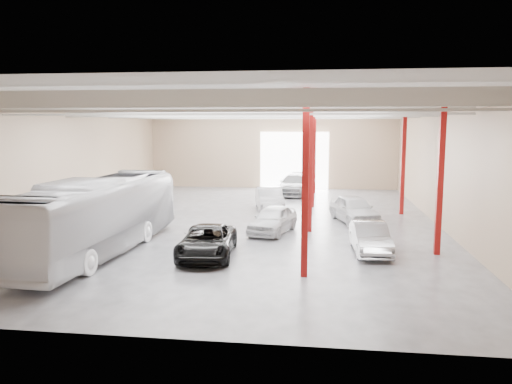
% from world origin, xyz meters
% --- Properties ---
extents(depot_shell, '(22.12, 32.12, 7.06)m').
position_xyz_m(depot_shell, '(0.13, 0.48, 4.98)').
color(depot_shell, '#48474D').
rests_on(depot_shell, ground).
extents(coach_bus, '(3.42, 12.22, 3.37)m').
position_xyz_m(coach_bus, '(-5.41, -7.74, 1.68)').
color(coach_bus, silver).
rests_on(coach_bus, ground).
extents(black_sedan, '(2.60, 4.99, 1.34)m').
position_xyz_m(black_sedan, '(-0.45, -7.75, 0.67)').
color(black_sedan, black).
rests_on(black_sedan, ground).
extents(car_row_a, '(2.67, 4.50, 1.44)m').
position_xyz_m(car_row_a, '(1.89, -2.55, 0.72)').
color(car_row_a, silver).
rests_on(car_row_a, ground).
extents(car_row_b, '(2.52, 4.81, 1.51)m').
position_xyz_m(car_row_b, '(0.97, 4.50, 0.75)').
color(car_row_b, '#B9B9BE').
rests_on(car_row_b, ground).
extents(car_row_c, '(3.44, 6.04, 1.65)m').
position_xyz_m(car_row_c, '(2.31, 12.00, 0.83)').
color(car_row_c, gray).
rests_on(car_row_c, ground).
extents(car_right_near, '(1.70, 4.23, 1.37)m').
position_xyz_m(car_right_near, '(6.59, -6.10, 0.68)').
color(car_right_near, '#A5A5AA').
rests_on(car_right_near, ground).
extents(car_right_far, '(3.14, 4.97, 1.58)m').
position_xyz_m(car_right_far, '(6.32, 0.87, 0.79)').
color(car_right_far, silver).
rests_on(car_right_far, ground).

